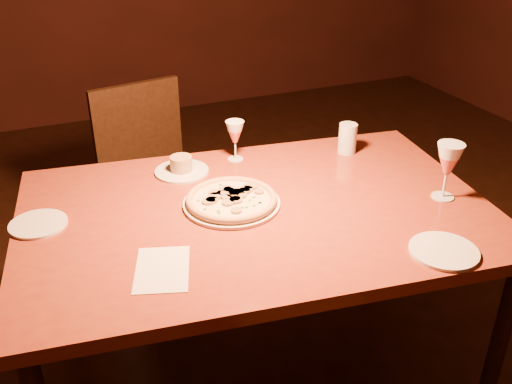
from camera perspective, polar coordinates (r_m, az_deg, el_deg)
name	(u,v)px	position (r m, az deg, el deg)	size (l,w,h in m)	color
dining_table	(257,227)	(1.94, 0.08, -3.54)	(1.67, 1.20, 0.83)	maroon
chair_far	(152,171)	(2.88, -10.31, 2.10)	(0.53, 0.53, 0.95)	black
pizza_plate	(232,200)	(1.92, -2.46, -0.81)	(0.33, 0.33, 0.04)	silver
ramekin_saucer	(182,167)	(2.15, -7.46, 2.46)	(0.20, 0.20, 0.06)	silver
wine_glass_far	(235,141)	(2.22, -2.10, 5.15)	(0.07, 0.07, 0.16)	#BA524D
wine_glass_right	(447,171)	(2.03, 18.55, 1.99)	(0.09, 0.09, 0.20)	#BA524D
water_tumbler	(347,138)	(2.31, 9.14, 5.31)	(0.07, 0.07, 0.12)	silver
side_plate_left	(38,224)	(1.94, -20.95, -3.00)	(0.18, 0.18, 0.01)	silver
side_plate_near	(444,251)	(1.77, 18.27, -5.62)	(0.20, 0.20, 0.01)	silver
menu_card	(162,269)	(1.64, -9.37, -7.62)	(0.15, 0.22, 0.00)	beige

